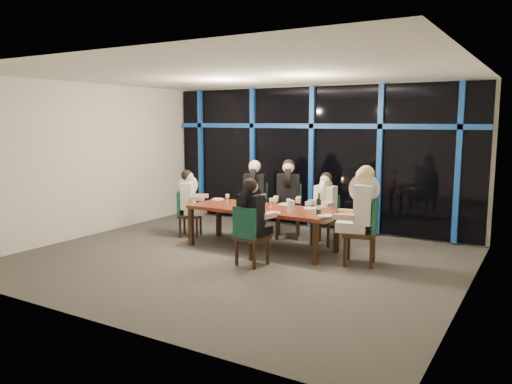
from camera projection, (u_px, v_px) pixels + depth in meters
The scene contains 29 objects.
room at pixel (237, 136), 7.95m from camera, with size 7.04×7.00×3.02m.
window_wall at pixel (313, 155), 10.51m from camera, with size 6.86×0.43×2.94m.
dining_table at pixel (262, 211), 8.82m from camera, with size 2.60×1.00×0.75m.
chair_far_left at pixel (255, 205), 10.10m from camera, with size 0.60×0.60×1.01m.
chair_far_mid at pixel (288, 208), 9.77m from camera, with size 0.63×0.63×1.04m.
chair_far_right at pixel (326, 217), 9.23m from camera, with size 0.45×0.45×0.91m.
chair_end_left at pixel (186, 211), 9.81m from camera, with size 0.55×0.55×0.90m.
chair_end_right at pixel (366, 228), 7.82m from camera, with size 0.59×0.59×1.08m.
chair_near_mid at pixel (249, 233), 7.78m from camera, with size 0.49×0.49×0.95m.
diner_far_left at pixel (254, 186), 9.96m from camera, with size 0.61×0.69×0.99m.
diner_far_mid at pixel (288, 187), 9.62m from camera, with size 0.64×0.71×1.01m.
diner_far_right at pixel (325, 198), 9.11m from camera, with size 0.47×0.58×0.89m.
diner_end_left at pixel (190, 193), 9.75m from camera, with size 0.62×0.56×0.88m.
diner_end_right at pixel (361, 201), 7.79m from camera, with size 0.72×0.60×1.05m.
diner_near_mid at pixel (252, 209), 7.79m from camera, with size 0.50×0.62×0.92m.
plate_far_left at pixel (248, 201), 9.44m from camera, with size 0.24×0.24×0.01m, color white.
plate_far_mid at pixel (285, 204), 9.10m from camera, with size 0.24×0.24×0.01m, color white.
plate_far_right at pixel (310, 208), 8.67m from camera, with size 0.24×0.24×0.01m, color white.
plate_end_left at pixel (218, 199), 9.70m from camera, with size 0.24×0.24×0.01m, color white.
plate_end_right at pixel (325, 216), 8.01m from camera, with size 0.24×0.24×0.01m, color white.
plate_near_mid at pixel (273, 213), 8.25m from camera, with size 0.24×0.24×0.01m, color white.
wine_bottle at pixel (319, 206), 8.10m from camera, with size 0.08×0.08×0.36m.
water_pitcher at pixel (291, 206), 8.32m from camera, with size 0.13×0.11×0.20m.
tea_light at pixel (249, 207), 8.78m from camera, with size 0.05×0.05×0.03m, color #F3A249.
wine_glass_a at pixel (249, 199), 8.85m from camera, with size 0.07×0.07×0.19m.
wine_glass_b at pixel (271, 201), 8.77m from camera, with size 0.07×0.07×0.17m.
wine_glass_c at pixel (288, 202), 8.57m from camera, with size 0.07×0.07×0.19m.
wine_glass_d at pixel (227, 197), 9.21m from camera, with size 0.07×0.07×0.18m.
wine_glass_e at pixel (311, 202), 8.57m from camera, with size 0.07×0.07×0.17m.
Camera 1 is at (4.35, -6.71, 2.27)m, focal length 35.00 mm.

